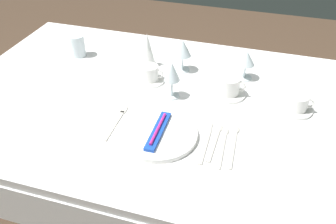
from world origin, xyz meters
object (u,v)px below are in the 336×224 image
at_px(dinner_knife, 205,143).
at_px(wine_glass_centre, 246,60).
at_px(coffee_cup_right, 230,85).
at_px(napkin_folded, 148,50).
at_px(spoon_tea, 234,141).
at_px(dinner_plate, 158,134).
at_px(fork_outer, 117,121).
at_px(spoon_soup, 216,138).
at_px(coffee_cup_left, 150,73).
at_px(spoon_dessert, 223,142).
at_px(wine_glass_left, 183,49).
at_px(wine_glass_right, 172,74).
at_px(drink_tumbler, 78,47).
at_px(coffee_cup_far, 298,102).
at_px(toothbrush_package, 158,131).

distance_m(dinner_knife, wine_glass_centre, 0.48).
height_order(coffee_cup_right, napkin_folded, napkin_folded).
bearing_deg(wine_glass_centre, spoon_tea, -87.20).
bearing_deg(dinner_plate, spoon_tea, 10.48).
distance_m(fork_outer, spoon_soup, 0.37).
xyz_separation_m(coffee_cup_left, napkin_folded, (-0.06, 0.13, 0.04)).
distance_m(fork_outer, napkin_folded, 0.44).
height_order(spoon_dessert, wine_glass_left, wine_glass_left).
relative_size(coffee_cup_left, coffee_cup_right, 0.85).
relative_size(coffee_cup_left, wine_glass_right, 0.61).
relative_size(dinner_knife, drink_tumbler, 2.16).
xyz_separation_m(drink_tumbler, napkin_folded, (0.35, 0.01, 0.03)).
height_order(fork_outer, spoon_dessert, spoon_dessert).
height_order(dinner_plate, wine_glass_left, wine_glass_left).
xyz_separation_m(dinner_plate, wine_glass_left, (-0.04, 0.47, 0.10)).
height_order(spoon_soup, wine_glass_right, wine_glass_right).
height_order(dinner_plate, drink_tumbler, drink_tumbler).
relative_size(dinner_knife, coffee_cup_left, 2.34).
bearing_deg(spoon_tea, coffee_cup_far, 50.94).
relative_size(spoon_tea, wine_glass_right, 1.44).
bearing_deg(spoon_tea, wine_glass_left, 125.46).
height_order(dinner_knife, spoon_tea, spoon_tea).
bearing_deg(fork_outer, toothbrush_package, -10.63).
relative_size(toothbrush_package, drink_tumbler, 2.04).
xyz_separation_m(dinner_plate, drink_tumbler, (-0.55, 0.46, 0.04)).
height_order(fork_outer, wine_glass_right, wine_glass_right).
bearing_deg(spoon_tea, dinner_plate, -169.52).
distance_m(spoon_tea, wine_glass_centre, 0.44).
bearing_deg(toothbrush_package, coffee_cup_right, 59.33).
relative_size(toothbrush_package, spoon_dessert, 0.98).
xyz_separation_m(fork_outer, wine_glass_left, (0.14, 0.43, 0.10)).
relative_size(spoon_dessert, wine_glass_centre, 1.64).
xyz_separation_m(spoon_dessert, napkin_folded, (-0.43, 0.43, 0.08)).
height_order(spoon_tea, drink_tumbler, drink_tumbler).
xyz_separation_m(fork_outer, spoon_tea, (0.43, 0.02, -0.00)).
distance_m(dinner_knife, spoon_dessert, 0.06).
bearing_deg(dinner_plate, spoon_soup, 13.75).
xyz_separation_m(toothbrush_package, spoon_dessert, (0.23, 0.03, -0.02)).
xyz_separation_m(dinner_plate, dinner_knife, (0.17, 0.01, -0.01)).
distance_m(coffee_cup_left, napkin_folded, 0.15).
height_order(spoon_dessert, wine_glass_right, wine_glass_right).
height_order(spoon_soup, coffee_cup_right, coffee_cup_right).
xyz_separation_m(coffee_cup_right, coffee_cup_far, (0.27, -0.03, -0.01)).
height_order(fork_outer, dinner_knife, same).
height_order(spoon_soup, napkin_folded, napkin_folded).
relative_size(dinner_knife, wine_glass_right, 1.44).
bearing_deg(spoon_tea, wine_glass_right, 144.51).
relative_size(fork_outer, wine_glass_left, 1.39).
bearing_deg(toothbrush_package, spoon_tea, 10.48).
relative_size(fork_outer, wine_glass_centre, 1.60).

